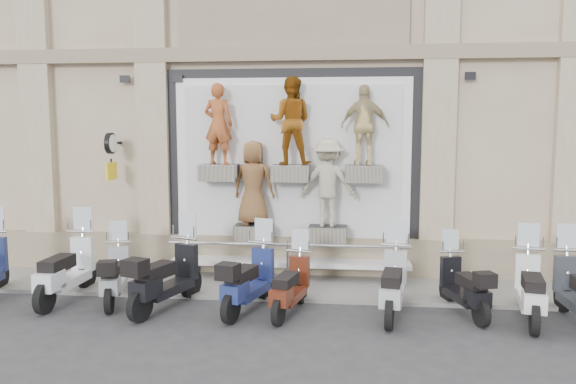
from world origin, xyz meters
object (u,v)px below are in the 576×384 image
scooter_d (166,264)px  scooter_g (393,271)px  scooter_f (290,274)px  scooter_i (531,275)px  guard_rail (288,265)px  clock_sign_bracket (111,150)px  scooter_e (249,268)px  scooter_h (464,275)px  scooter_c (114,264)px  scooter_b (66,257)px

scooter_d → scooter_g: scooter_d is taller
scooter_f → scooter_g: 1.80m
scooter_f → scooter_i: 4.10m
guard_rail → clock_sign_bracket: size_ratio=4.96×
scooter_e → scooter_h: (3.80, 0.21, -0.09)m
scooter_c → scooter_i: size_ratio=0.92×
scooter_h → guard_rail: bearing=142.3°
scooter_g → scooter_b: bearing=-173.5°
guard_rail → scooter_d: bearing=-141.7°
scooter_b → scooter_g: 6.11m
scooter_d → scooter_e: bearing=21.0°
guard_rail → scooter_h: scooter_h is taller
scooter_f → scooter_i: bearing=13.2°
clock_sign_bracket → scooter_g: bearing=-18.7°
scooter_c → scooter_g: scooter_g is taller
scooter_e → scooter_f: 0.76m
scooter_g → scooter_f: bearing=-168.9°
scooter_f → clock_sign_bracket: bearing=165.6°
scooter_g → guard_rail: bearing=151.3°
scooter_c → scooter_e: (2.61, -0.23, 0.06)m
scooter_d → guard_rail: bearing=56.9°
guard_rail → scooter_b: size_ratio=2.40×
scooter_g → clock_sign_bracket: bearing=169.9°
scooter_b → scooter_i: size_ratio=1.07×
scooter_e → scooter_i: (4.86, -0.02, -0.00)m
scooter_c → scooter_h: scooter_c is taller
scooter_i → scooter_h: bearing=179.0°
scooter_e → scooter_i: same height
scooter_h → scooter_b: bearing=164.3°
clock_sign_bracket → scooter_i: 8.71m
scooter_b → scooter_c: 0.96m
guard_rail → scooter_c: 3.42m
scooter_b → scooter_d: scooter_b is taller
guard_rail → scooter_d: scooter_d is taller
scooter_i → scooter_e: bearing=-168.9°
clock_sign_bracket → scooter_g: (5.92, -2.00, -2.00)m
scooter_d → clock_sign_bracket: bearing=150.6°
scooter_g → scooter_i: scooter_g is taller
scooter_g → scooter_h: (1.25, 0.21, -0.09)m
guard_rail → scooter_d: size_ratio=2.44×
scooter_h → clock_sign_bracket: bearing=150.4°
guard_rail → scooter_d: 2.62m
guard_rail → scooter_d: (-2.03, -1.61, 0.38)m
guard_rail → scooter_f: size_ratio=2.88×
scooter_e → scooter_f: (0.75, -0.07, -0.08)m
scooter_c → scooter_d: 1.15m
clock_sign_bracket → scooter_h: bearing=-14.1°
scooter_e → scooter_i: size_ratio=1.00×
scooter_d → scooter_h: bearing=21.6°
scooter_d → scooter_f: 2.26m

